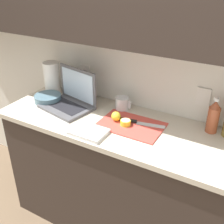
{
  "coord_description": "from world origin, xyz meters",
  "views": [
    {
      "loc": [
        0.43,
        -1.4,
        1.86
      ],
      "look_at": [
        -0.36,
        -0.01,
        1.01
      ],
      "focal_mm": 45.0,
      "sensor_mm": 36.0,
      "label": 1
    }
  ],
  "objects_px": {
    "lemon_whole_beside": "(116,116)",
    "paper_towel_roll": "(52,78)",
    "bowl_white": "(48,98)",
    "bottle_oil_tall": "(213,117)",
    "cutting_board": "(131,125)",
    "lemon_half_cut": "(126,122)",
    "knife": "(135,122)",
    "laptop": "(71,98)",
    "measuring_cup": "(122,104)"
  },
  "relations": [
    {
      "from": "knife",
      "to": "paper_towel_roll",
      "type": "xyz_separation_m",
      "value": [
        -0.79,
        0.13,
        0.11
      ]
    },
    {
      "from": "lemon_whole_beside",
      "to": "paper_towel_roll",
      "type": "height_order",
      "value": "paper_towel_roll"
    },
    {
      "from": "laptop",
      "to": "cutting_board",
      "type": "height_order",
      "value": "laptop"
    },
    {
      "from": "measuring_cup",
      "to": "paper_towel_roll",
      "type": "height_order",
      "value": "paper_towel_roll"
    },
    {
      "from": "bowl_white",
      "to": "bottle_oil_tall",
      "type": "bearing_deg",
      "value": 8.63
    },
    {
      "from": "bottle_oil_tall",
      "to": "lemon_half_cut",
      "type": "bearing_deg",
      "value": -157.47
    },
    {
      "from": "measuring_cup",
      "to": "paper_towel_roll",
      "type": "bearing_deg",
      "value": -179.43
    },
    {
      "from": "laptop",
      "to": "paper_towel_roll",
      "type": "xyz_separation_m",
      "value": [
        -0.28,
        0.13,
        0.06
      ]
    },
    {
      "from": "knife",
      "to": "bowl_white",
      "type": "bearing_deg",
      "value": 170.46
    },
    {
      "from": "lemon_half_cut",
      "to": "bowl_white",
      "type": "distance_m",
      "value": 0.67
    },
    {
      "from": "knife",
      "to": "lemon_whole_beside",
      "type": "relative_size",
      "value": 4.69
    },
    {
      "from": "lemon_half_cut",
      "to": "bowl_white",
      "type": "height_order",
      "value": "bowl_white"
    },
    {
      "from": "lemon_half_cut",
      "to": "bottle_oil_tall",
      "type": "bearing_deg",
      "value": 22.53
    },
    {
      "from": "bowl_white",
      "to": "measuring_cup",
      "type": "bearing_deg",
      "value": 16.52
    },
    {
      "from": "lemon_half_cut",
      "to": "measuring_cup",
      "type": "relative_size",
      "value": 0.58
    },
    {
      "from": "cutting_board",
      "to": "measuring_cup",
      "type": "height_order",
      "value": "measuring_cup"
    },
    {
      "from": "measuring_cup",
      "to": "knife",
      "type": "bearing_deg",
      "value": -39.69
    },
    {
      "from": "laptop",
      "to": "paper_towel_roll",
      "type": "distance_m",
      "value": 0.31
    },
    {
      "from": "knife",
      "to": "bottle_oil_tall",
      "type": "xyz_separation_m",
      "value": [
        0.45,
        0.15,
        0.09
      ]
    },
    {
      "from": "cutting_board",
      "to": "laptop",
      "type": "bearing_deg",
      "value": 176.2
    },
    {
      "from": "knife",
      "to": "bowl_white",
      "type": "xyz_separation_m",
      "value": [
        -0.71,
        -0.03,
        0.01
      ]
    },
    {
      "from": "cutting_board",
      "to": "bowl_white",
      "type": "xyz_separation_m",
      "value": [
        -0.7,
        0.01,
        0.02
      ]
    },
    {
      "from": "laptop",
      "to": "measuring_cup",
      "type": "relative_size",
      "value": 3.48
    },
    {
      "from": "bowl_white",
      "to": "paper_towel_roll",
      "type": "bearing_deg",
      "value": 116.59
    },
    {
      "from": "cutting_board",
      "to": "bowl_white",
      "type": "distance_m",
      "value": 0.7
    },
    {
      "from": "bottle_oil_tall",
      "to": "bowl_white",
      "type": "distance_m",
      "value": 1.18
    },
    {
      "from": "bowl_white",
      "to": "lemon_whole_beside",
      "type": "bearing_deg",
      "value": -0.8
    },
    {
      "from": "lemon_half_cut",
      "to": "bottle_oil_tall",
      "type": "xyz_separation_m",
      "value": [
        0.49,
        0.2,
        0.08
      ]
    },
    {
      "from": "knife",
      "to": "measuring_cup",
      "type": "xyz_separation_m",
      "value": [
        -0.16,
        0.14,
        0.03
      ]
    },
    {
      "from": "lemon_half_cut",
      "to": "bowl_white",
      "type": "relative_size",
      "value": 0.34
    },
    {
      "from": "cutting_board",
      "to": "lemon_half_cut",
      "type": "xyz_separation_m",
      "value": [
        -0.03,
        -0.02,
        0.02
      ]
    },
    {
      "from": "laptop",
      "to": "lemon_whole_beside",
      "type": "distance_m",
      "value": 0.39
    },
    {
      "from": "cutting_board",
      "to": "bowl_white",
      "type": "bearing_deg",
      "value": 179.3
    },
    {
      "from": "laptop",
      "to": "bottle_oil_tall",
      "type": "bearing_deg",
      "value": 20.88
    },
    {
      "from": "laptop",
      "to": "measuring_cup",
      "type": "height_order",
      "value": "laptop"
    },
    {
      "from": "bottle_oil_tall",
      "to": "measuring_cup",
      "type": "height_order",
      "value": "bottle_oil_tall"
    },
    {
      "from": "knife",
      "to": "lemon_half_cut",
      "type": "bearing_deg",
      "value": -137.79
    },
    {
      "from": "bottle_oil_tall",
      "to": "bowl_white",
      "type": "relative_size",
      "value": 1.15
    },
    {
      "from": "lemon_half_cut",
      "to": "paper_towel_roll",
      "type": "height_order",
      "value": "paper_towel_roll"
    },
    {
      "from": "bottle_oil_tall",
      "to": "paper_towel_roll",
      "type": "bearing_deg",
      "value": -179.05
    },
    {
      "from": "lemon_half_cut",
      "to": "paper_towel_roll",
      "type": "bearing_deg",
      "value": 166.22
    },
    {
      "from": "knife",
      "to": "cutting_board",
      "type": "bearing_deg",
      "value": -118.47
    },
    {
      "from": "cutting_board",
      "to": "knife",
      "type": "distance_m",
      "value": 0.04
    },
    {
      "from": "knife",
      "to": "measuring_cup",
      "type": "height_order",
      "value": "measuring_cup"
    },
    {
      "from": "laptop",
      "to": "measuring_cup",
      "type": "xyz_separation_m",
      "value": [
        0.35,
        0.14,
        -0.02
      ]
    },
    {
      "from": "cutting_board",
      "to": "paper_towel_roll",
      "type": "xyz_separation_m",
      "value": [
        -0.78,
        0.16,
        0.12
      ]
    },
    {
      "from": "bottle_oil_tall",
      "to": "paper_towel_roll",
      "type": "height_order",
      "value": "paper_towel_roll"
    },
    {
      "from": "lemon_half_cut",
      "to": "paper_towel_roll",
      "type": "xyz_separation_m",
      "value": [
        -0.75,
        0.18,
        0.1
      ]
    },
    {
      "from": "cutting_board",
      "to": "bottle_oil_tall",
      "type": "xyz_separation_m",
      "value": [
        0.46,
        0.19,
        0.1
      ]
    },
    {
      "from": "laptop",
      "to": "lemon_whole_beside",
      "type": "height_order",
      "value": "laptop"
    }
  ]
}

